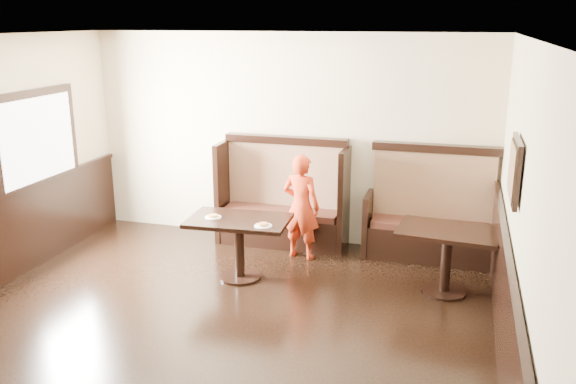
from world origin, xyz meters
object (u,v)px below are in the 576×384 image
at_px(booth_neighbor, 431,221).
at_px(table_neighbor, 447,246).
at_px(booth_main, 283,205).
at_px(child, 301,207).
at_px(table_main, 239,233).

height_order(booth_neighbor, table_neighbor, booth_neighbor).
bearing_deg(table_neighbor, booth_main, 160.38).
bearing_deg(table_neighbor, child, 168.13).
height_order(booth_main, table_neighbor, booth_main).
relative_size(booth_neighbor, child, 1.22).
xyz_separation_m(booth_neighbor, table_neighbor, (0.23, -1.03, 0.08)).
bearing_deg(booth_main, table_neighbor, -25.30).
distance_m(booth_neighbor, table_main, 2.47).
xyz_separation_m(booth_neighbor, child, (-1.58, -0.46, 0.20)).
relative_size(table_neighbor, child, 0.84).
bearing_deg(booth_main, booth_neighbor, -0.05).
bearing_deg(child, booth_main, -41.15).
bearing_deg(child, table_main, 67.72).
bearing_deg(booth_neighbor, booth_main, 179.95).
distance_m(table_main, table_neighbor, 2.35).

